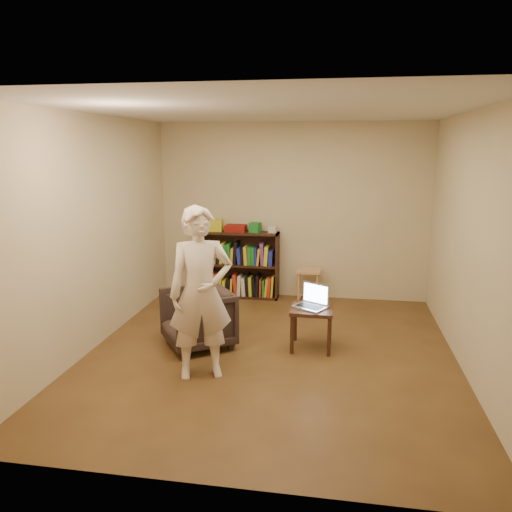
% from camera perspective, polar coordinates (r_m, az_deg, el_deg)
% --- Properties ---
extents(floor, '(4.50, 4.50, 0.00)m').
position_cam_1_polar(floor, '(5.63, 1.65, -11.09)').
color(floor, '#4B3118').
rests_on(floor, ground).
extents(ceiling, '(4.50, 4.50, 0.00)m').
position_cam_1_polar(ceiling, '(5.18, 1.83, 16.35)').
color(ceiling, silver).
rests_on(ceiling, wall_back).
extents(wall_back, '(4.00, 0.00, 4.00)m').
position_cam_1_polar(wall_back, '(7.46, 4.12, 5.08)').
color(wall_back, beige).
rests_on(wall_back, floor).
extents(wall_left, '(0.00, 4.50, 4.50)m').
position_cam_1_polar(wall_left, '(5.86, -18.03, 2.53)').
color(wall_left, beige).
rests_on(wall_left, floor).
extents(wall_right, '(0.00, 4.50, 4.50)m').
position_cam_1_polar(wall_right, '(5.36, 23.43, 1.25)').
color(wall_right, beige).
rests_on(wall_right, floor).
extents(bookshelf, '(1.20, 0.30, 1.00)m').
position_cam_1_polar(bookshelf, '(7.58, -1.94, -1.40)').
color(bookshelf, black).
rests_on(bookshelf, floor).
extents(box_yellow, '(0.23, 0.17, 0.18)m').
position_cam_1_polar(box_yellow, '(7.54, -4.68, 3.53)').
color(box_yellow, gold).
rests_on(box_yellow, bookshelf).
extents(red_cloth, '(0.31, 0.23, 0.10)m').
position_cam_1_polar(red_cloth, '(7.46, -2.31, 3.18)').
color(red_cloth, maroon).
rests_on(red_cloth, bookshelf).
extents(box_green, '(0.18, 0.18, 0.15)m').
position_cam_1_polar(box_green, '(7.38, -0.10, 3.26)').
color(box_green, '#1E7329').
rests_on(box_green, bookshelf).
extents(box_white, '(0.12, 0.12, 0.09)m').
position_cam_1_polar(box_white, '(7.39, 1.91, 3.04)').
color(box_white, beige).
rests_on(box_white, bookshelf).
extents(stool, '(0.34, 0.34, 0.49)m').
position_cam_1_polar(stool, '(7.34, 6.03, -2.25)').
color(stool, '#A97752').
rests_on(stool, floor).
extents(armchair, '(1.00, 1.00, 0.66)m').
position_cam_1_polar(armchair, '(5.76, -6.69, -7.07)').
color(armchair, '#322721').
rests_on(armchair, floor).
extents(side_table, '(0.47, 0.47, 0.48)m').
position_cam_1_polar(side_table, '(5.67, 6.40, -6.67)').
color(side_table, black).
rests_on(side_table, floor).
extents(laptop, '(0.43, 0.40, 0.26)m').
position_cam_1_polar(laptop, '(5.66, 6.40, -5.22)').
color(laptop, silver).
rests_on(laptop, side_table).
extents(person, '(0.73, 0.60, 1.70)m').
position_cam_1_polar(person, '(4.87, -6.33, -4.27)').
color(person, beige).
rests_on(person, floor).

